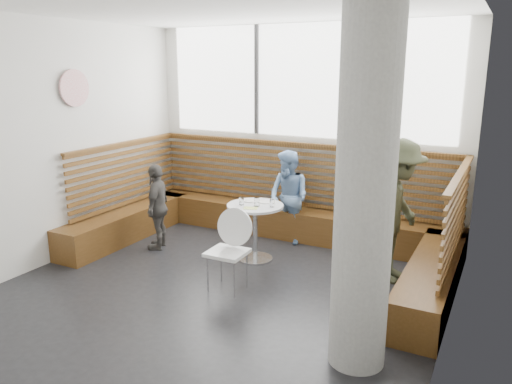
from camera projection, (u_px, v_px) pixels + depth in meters
The scene contains 15 objects.
room at pixel (214, 159), 5.47m from camera, with size 5.00×5.00×3.20m.
booth at pixel (280, 220), 7.29m from camera, with size 5.00×2.50×1.44m.
concrete_column at pixel (365, 189), 4.12m from camera, with size 0.50×0.50×3.20m, color gray.
wall_art at pixel (74, 88), 6.74m from camera, with size 0.50×0.50×0.03m, color white.
cafe_table at pixel (255, 220), 6.74m from camera, with size 0.76×0.76×0.78m.
cafe_chair at pixel (230, 243), 5.87m from camera, with size 0.46×0.45×0.96m.
adult_man at pixel (396, 211), 6.04m from camera, with size 1.14×0.65×1.76m, color #393E29.
child_back at pixel (289, 197), 7.39m from camera, with size 0.68×0.53×1.39m, color #7AA1D3.
child_left at pixel (158, 207), 7.18m from camera, with size 0.73×0.30×1.25m, color #4A4643.
plate_near at pixel (250, 200), 6.87m from camera, with size 0.22×0.22×0.02m, color white.
plate_far at pixel (265, 202), 6.80m from camera, with size 0.18×0.18×0.01m, color white.
glass_left at pixel (241, 201), 6.67m from camera, with size 0.07×0.07×0.11m, color white.
glass_mid at pixel (257, 202), 6.61m from camera, with size 0.07×0.07×0.11m, color white.
glass_right at pixel (272, 203), 6.58m from camera, with size 0.06×0.06×0.10m, color white.
menu_card at pixel (251, 208), 6.52m from camera, with size 0.18×0.13×0.00m, color #A5C64C.
Camera 1 is at (2.89, -4.57, 2.59)m, focal length 35.00 mm.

